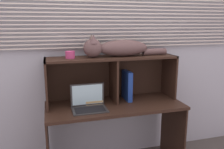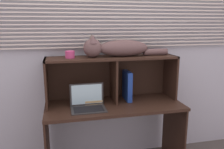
{
  "view_description": "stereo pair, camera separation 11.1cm",
  "coord_description": "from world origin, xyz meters",
  "px_view_note": "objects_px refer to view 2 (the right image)",
  "views": [
    {
      "loc": [
        -0.63,
        -1.93,
        1.56
      ],
      "look_at": [
        0.0,
        0.34,
        1.03
      ],
      "focal_mm": 37.06,
      "sensor_mm": 36.0,
      "label": 1
    },
    {
      "loc": [
        -0.53,
        -1.96,
        1.56
      ],
      "look_at": [
        0.0,
        0.34,
        1.03
      ],
      "focal_mm": 37.06,
      "sensor_mm": 36.0,
      "label": 2
    }
  ],
  "objects_px": {
    "cat": "(116,48)",
    "book_stack": "(93,100)",
    "small_basket": "(70,54)",
    "laptop": "(88,103)",
    "binder_upright": "(127,86)"
  },
  "relations": [
    {
      "from": "binder_upright",
      "to": "small_basket",
      "type": "bearing_deg",
      "value": 180.0
    },
    {
      "from": "cat",
      "to": "laptop",
      "type": "xyz_separation_m",
      "value": [
        -0.33,
        -0.17,
        -0.51
      ]
    },
    {
      "from": "cat",
      "to": "small_basket",
      "type": "relative_size",
      "value": 9.84
    },
    {
      "from": "book_stack",
      "to": "small_basket",
      "type": "distance_m",
      "value": 0.53
    },
    {
      "from": "book_stack",
      "to": "small_basket",
      "type": "height_order",
      "value": "small_basket"
    },
    {
      "from": "cat",
      "to": "laptop",
      "type": "relative_size",
      "value": 2.7
    },
    {
      "from": "cat",
      "to": "small_basket",
      "type": "xyz_separation_m",
      "value": [
        -0.47,
        0.0,
        -0.05
      ]
    },
    {
      "from": "book_stack",
      "to": "small_basket",
      "type": "bearing_deg",
      "value": 179.47
    },
    {
      "from": "laptop",
      "to": "small_basket",
      "type": "relative_size",
      "value": 3.64
    },
    {
      "from": "binder_upright",
      "to": "small_basket",
      "type": "height_order",
      "value": "small_basket"
    },
    {
      "from": "laptop",
      "to": "small_basket",
      "type": "height_order",
      "value": "small_basket"
    },
    {
      "from": "cat",
      "to": "book_stack",
      "type": "relative_size",
      "value": 4.22
    },
    {
      "from": "small_basket",
      "to": "book_stack",
      "type": "bearing_deg",
      "value": -0.53
    },
    {
      "from": "laptop",
      "to": "binder_upright",
      "type": "distance_m",
      "value": 0.49
    },
    {
      "from": "binder_upright",
      "to": "book_stack",
      "type": "height_order",
      "value": "binder_upright"
    }
  ]
}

